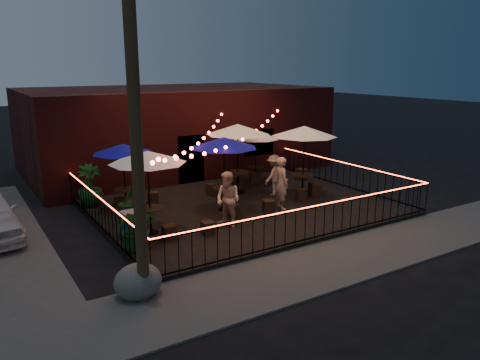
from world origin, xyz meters
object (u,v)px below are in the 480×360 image
object	(u,v)px
cafe_table_5	(256,136)
cooler	(133,224)
cafe_table_2	(224,144)
boulder	(138,282)
cafe_table_1	(123,150)
cafe_table_3	(238,130)
cafe_table_4	(304,132)
utility_pole	(135,121)
cafe_table_0	(148,158)

from	to	relation	value
cafe_table_5	cooler	world-z (taller)	cafe_table_5
cafe_table_2	boulder	distance (m)	6.69
cafe_table_1	cafe_table_3	size ratio (longest dim) A/B	0.81
cafe_table_1	cafe_table_4	bearing A→B (deg)	-17.32
utility_pole	cafe_table_5	size ratio (longest dim) A/B	3.65
cafe_table_1	cafe_table_3	world-z (taller)	cafe_table_3
utility_pole	cafe_table_1	world-z (taller)	utility_pole
cafe_table_4	utility_pole	bearing A→B (deg)	-151.20
cafe_table_0	cafe_table_2	size ratio (longest dim) A/B	1.11
utility_pole	boulder	size ratio (longest dim) A/B	8.11
cafe_table_0	cooler	distance (m)	1.97
cafe_table_2	cafe_table_3	xyz separation A→B (m)	(1.56, 1.63, 0.16)
cooler	cafe_table_3	bearing A→B (deg)	22.30
cafe_table_5	boulder	size ratio (longest dim) A/B	2.23
cafe_table_3	cafe_table_5	distance (m)	2.02
cafe_table_5	cafe_table_3	bearing A→B (deg)	-144.52
cafe_table_2	cooler	distance (m)	4.21
utility_pole	cafe_table_1	size ratio (longest dim) A/B	3.45
cafe_table_5	cafe_table_2	bearing A→B (deg)	-138.70
cafe_table_3	boulder	size ratio (longest dim) A/B	2.91
utility_pole	cafe_table_3	distance (m)	8.85
cafe_table_2	boulder	world-z (taller)	cafe_table_2
cafe_table_2	cooler	world-z (taller)	cafe_table_2
cafe_table_0	cafe_table_5	xyz separation A→B (m)	(6.21, 3.61, -0.29)
cafe_table_1	cafe_table_0	bearing A→B (deg)	-93.45
utility_pole	cafe_table_4	xyz separation A→B (m)	(8.12, 4.46, -1.37)
cafe_table_3	cafe_table_5	world-z (taller)	cafe_table_3
cafe_table_5	cooler	distance (m)	7.89
cafe_table_2	cooler	xyz separation A→B (m)	(-3.63, -0.92, -1.93)
boulder	utility_pole	bearing A→B (deg)	-79.68
cafe_table_4	cooler	xyz separation A→B (m)	(-7.09, -0.87, -2.06)
cafe_table_0	boulder	size ratio (longest dim) A/B	2.91
cafe_table_4	boulder	distance (m)	9.46
utility_pole	cafe_table_5	world-z (taller)	utility_pole
cafe_table_3	cooler	bearing A→B (deg)	-153.77
cafe_table_3	boulder	world-z (taller)	cafe_table_3
cafe_table_2	cafe_table_0	bearing A→B (deg)	-164.63
boulder	cafe_table_1	bearing A→B (deg)	73.69
cafe_table_0	cafe_table_2	world-z (taller)	cafe_table_2
cafe_table_0	cafe_table_5	size ratio (longest dim) A/B	1.31
utility_pole	cafe_table_1	distance (m)	6.90
cooler	cafe_table_5	bearing A→B (deg)	24.64
cafe_table_0	cooler	bearing A→B (deg)	-171.82
utility_pole	cafe_table_3	world-z (taller)	utility_pole
cafe_table_1	cafe_table_2	world-z (taller)	cafe_table_2
utility_pole	cafe_table_4	size ratio (longest dim) A/B	2.95
cafe_table_3	cooler	size ratio (longest dim) A/B	3.54
cafe_table_5	cooler	size ratio (longest dim) A/B	2.71
cooler	utility_pole	bearing A→B (deg)	-109.91
cafe_table_1	cooler	bearing A→B (deg)	-104.52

